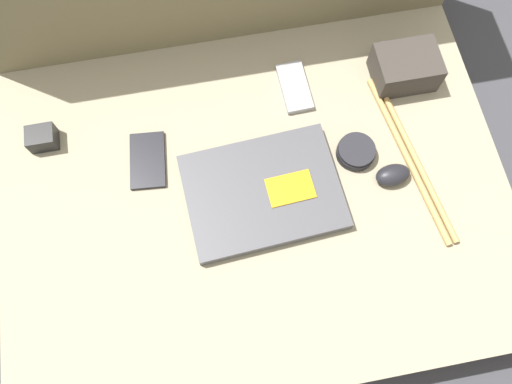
# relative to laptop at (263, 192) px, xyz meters

# --- Properties ---
(ground_plane) EXTENTS (8.00, 8.00, 0.00)m
(ground_plane) POSITION_rel_laptop_xyz_m (-0.01, -0.00, -0.16)
(ground_plane) COLOR #38383D
(couch_seat) EXTENTS (1.01, 0.76, 0.14)m
(couch_seat) POSITION_rel_laptop_xyz_m (-0.01, -0.00, -0.08)
(couch_seat) COLOR gray
(couch_seat) RESTS_ON ground_plane
(laptop) EXTENTS (0.31, 0.24, 0.03)m
(laptop) POSITION_rel_laptop_xyz_m (0.00, 0.00, 0.00)
(laptop) COLOR #47474C
(laptop) RESTS_ON couch_seat
(computer_mouse) EXTENTS (0.07, 0.05, 0.03)m
(computer_mouse) POSITION_rel_laptop_xyz_m (0.26, -0.01, 0.00)
(computer_mouse) COLOR black
(computer_mouse) RESTS_ON couch_seat
(speaker_puck) EXTENTS (0.08, 0.08, 0.03)m
(speaker_puck) POSITION_rel_laptop_xyz_m (0.20, 0.05, 0.00)
(speaker_puck) COLOR black
(speaker_puck) RESTS_ON couch_seat
(phone_silver) EXTENTS (0.06, 0.12, 0.01)m
(phone_silver) POSITION_rel_laptop_xyz_m (0.11, 0.22, -0.01)
(phone_silver) COLOR #99999E
(phone_silver) RESTS_ON couch_seat
(phone_black) EXTENTS (0.08, 0.13, 0.01)m
(phone_black) POSITION_rel_laptop_xyz_m (-0.22, 0.11, -0.01)
(phone_black) COLOR black
(phone_black) RESTS_ON couch_seat
(camera_pouch) EXTENTS (0.13, 0.10, 0.07)m
(camera_pouch) POSITION_rel_laptop_xyz_m (0.35, 0.21, 0.02)
(camera_pouch) COLOR #38332D
(camera_pouch) RESTS_ON couch_seat
(charger_brick) EXTENTS (0.06, 0.05, 0.04)m
(charger_brick) POSITION_rel_laptop_xyz_m (-0.42, 0.19, 0.01)
(charger_brick) COLOR black
(charger_brick) RESTS_ON couch_seat
(drumstick_pair) EXTENTS (0.08, 0.38, 0.01)m
(drumstick_pair) POSITION_rel_laptop_xyz_m (0.31, 0.02, -0.01)
(drumstick_pair) COLOR tan
(drumstick_pair) RESTS_ON couch_seat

